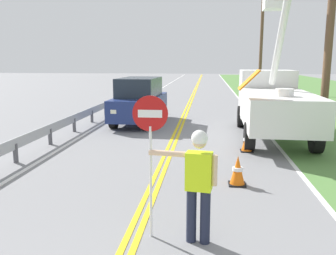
% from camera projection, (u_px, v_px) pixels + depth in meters
% --- Properties ---
extents(centerline_yellow_left, '(0.11, 110.00, 0.01)m').
position_uv_depth(centerline_yellow_left, '(186.00, 109.00, 21.60)').
color(centerline_yellow_left, yellow).
rests_on(centerline_yellow_left, ground).
extents(centerline_yellow_right, '(0.11, 110.00, 0.01)m').
position_uv_depth(centerline_yellow_right, '(189.00, 109.00, 21.58)').
color(centerline_yellow_right, yellow).
rests_on(centerline_yellow_right, ground).
extents(edge_line_right, '(0.12, 110.00, 0.01)m').
position_uv_depth(edge_line_right, '(248.00, 110.00, 21.21)').
color(edge_line_right, silver).
rests_on(edge_line_right, ground).
extents(edge_line_left, '(0.12, 110.00, 0.01)m').
position_uv_depth(edge_line_left, '(129.00, 108.00, 21.98)').
color(edge_line_left, silver).
rests_on(edge_line_left, ground).
extents(flagger_worker, '(1.08, 0.31, 1.83)m').
position_uv_depth(flagger_worker, '(198.00, 179.00, 5.56)').
color(flagger_worker, '#1E2338').
rests_on(flagger_worker, ground).
extents(stop_sign_paddle, '(0.56, 0.04, 2.33)m').
position_uv_depth(stop_sign_paddle, '(150.00, 135.00, 5.63)').
color(stop_sign_paddle, silver).
rests_on(stop_sign_paddle, ground).
extents(utility_bucket_truck, '(2.84, 6.87, 5.54)m').
position_uv_depth(utility_bucket_truck, '(272.00, 99.00, 13.68)').
color(utility_bucket_truck, white).
rests_on(utility_bucket_truck, ground).
extents(oncoming_suv_nearest, '(2.06, 4.67, 2.10)m').
position_uv_depth(oncoming_suv_nearest, '(140.00, 101.00, 16.45)').
color(oncoming_suv_nearest, navy).
rests_on(oncoming_suv_nearest, ground).
extents(utility_pole_near, '(1.80, 0.28, 7.76)m').
position_uv_depth(utility_pole_near, '(330.00, 26.00, 12.62)').
color(utility_pole_near, brown).
rests_on(utility_pole_near, ground).
extents(utility_pole_mid, '(1.80, 0.28, 8.94)m').
position_uv_depth(utility_pole_mid, '(261.00, 40.00, 31.88)').
color(utility_pole_mid, brown).
rests_on(utility_pole_mid, ground).
extents(traffic_cone_lead, '(0.40, 0.40, 0.70)m').
position_uv_depth(traffic_cone_lead, '(238.00, 171.00, 8.34)').
color(traffic_cone_lead, orange).
rests_on(traffic_cone_lead, ground).
extents(traffic_cone_mid, '(0.40, 0.40, 0.70)m').
position_uv_depth(traffic_cone_mid, '(247.00, 141.00, 11.44)').
color(traffic_cone_mid, orange).
rests_on(traffic_cone_mid, ground).
extents(guardrail_left_shoulder, '(0.10, 32.00, 0.71)m').
position_uv_depth(guardrail_left_shoulder, '(99.00, 108.00, 17.94)').
color(guardrail_left_shoulder, '#9EA0A3').
rests_on(guardrail_left_shoulder, ground).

